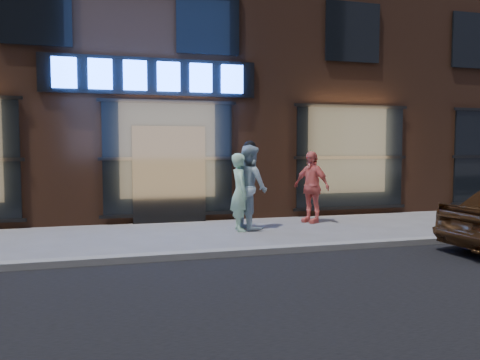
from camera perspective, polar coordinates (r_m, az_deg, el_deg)
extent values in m
plane|color=slate|center=(8.07, -5.27, -9.47)|extent=(90.00, 90.00, 0.00)
cube|color=gray|center=(8.05, -5.27, -9.05)|extent=(60.00, 0.25, 0.12)
cube|color=#54301E|center=(16.09, -10.48, 15.13)|extent=(30.00, 8.00, 10.00)
cube|color=black|center=(11.84, -10.71, 12.30)|extent=(5.20, 0.06, 0.90)
cube|color=black|center=(11.75, -8.60, 0.66)|extent=(1.80, 0.10, 2.40)
cube|color=#FFBF72|center=(11.79, -8.66, 2.61)|extent=(3.00, 0.04, 2.60)
cube|color=black|center=(11.75, -8.63, 2.61)|extent=(3.20, 0.06, 2.80)
cube|color=#FFBF72|center=(13.32, 13.27, 2.71)|extent=(3.00, 0.04, 2.60)
cube|color=black|center=(13.28, 13.35, 2.70)|extent=(3.20, 0.06, 2.80)
cube|color=black|center=(12.19, -23.75, 18.51)|extent=(1.60, 0.06, 1.60)
cube|color=black|center=(12.31, -3.92, 18.70)|extent=(1.60, 0.06, 1.60)
cube|color=black|center=(13.64, 13.59, 17.13)|extent=(1.60, 0.06, 1.60)
cube|color=black|center=(15.90, 26.78, 14.91)|extent=(1.60, 0.06, 1.60)
cube|color=#2659FF|center=(11.78, -20.65, 12.16)|extent=(0.55, 0.12, 0.70)
cube|color=#2659FF|center=(11.74, -16.67, 12.28)|extent=(0.55, 0.12, 0.70)
cube|color=#2659FF|center=(11.75, -12.67, 12.34)|extent=(0.55, 0.12, 0.70)
cube|color=#2659FF|center=(11.81, -8.70, 12.35)|extent=(0.55, 0.12, 0.70)
cube|color=#2659FF|center=(11.93, -4.79, 12.29)|extent=(0.55, 0.12, 0.70)
cube|color=#2659FF|center=(12.10, -0.98, 12.19)|extent=(0.55, 0.12, 0.70)
imported|color=#ACE2BC|center=(10.49, -0.03, -1.49)|extent=(0.45, 0.65, 1.74)
imported|color=silver|center=(10.75, 1.19, -0.84)|extent=(0.92, 1.08, 1.94)
imported|color=#F87366|center=(11.80, 8.68, -0.83)|extent=(0.88, 1.13, 1.78)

